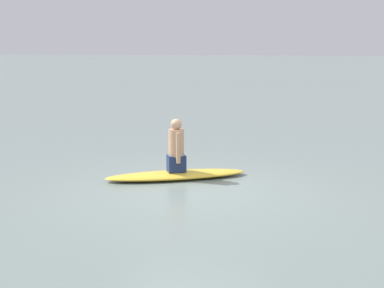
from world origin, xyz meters
The scene contains 3 objects.
ground_plane centered at (0.00, 0.00, 0.00)m, with size 400.00×400.00×0.00m, color slate.
surfboard centered at (-0.56, 0.73, 0.07)m, with size 2.80×0.70×0.14m, color gold.
person_paddler centered at (-0.56, 0.73, 0.61)m, with size 0.44×0.42×1.04m.
Camera 1 is at (3.30, -8.94, 2.51)m, focal length 50.85 mm.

